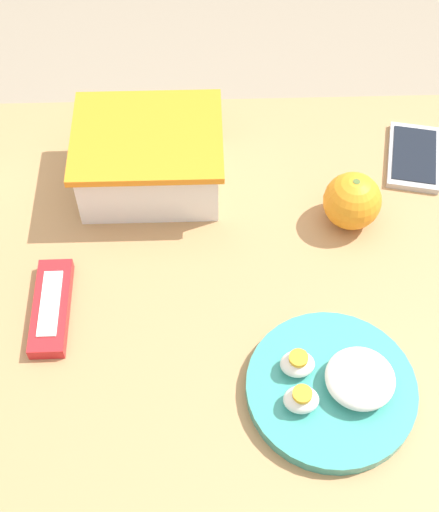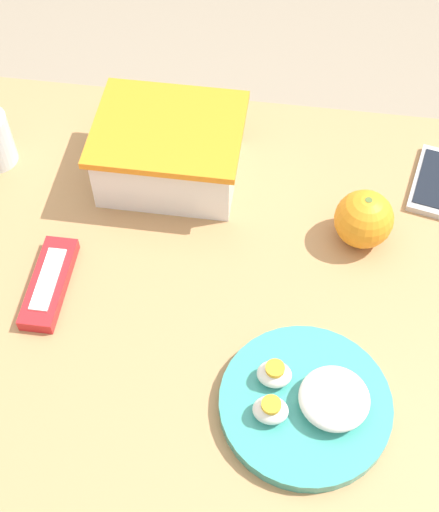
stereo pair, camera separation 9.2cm
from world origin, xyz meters
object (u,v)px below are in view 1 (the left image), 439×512
at_px(rice_plate, 335,386).
at_px(cell_phone, 414,157).
at_px(food_container, 150,161).
at_px(candy_bar, 52,307).
at_px(orange_fruit, 352,201).

xyz_separation_m(rice_plate, cell_phone, (0.17, 0.37, -0.01)).
height_order(food_container, candy_bar, food_container).
bearing_deg(rice_plate, candy_bar, 160.38).
height_order(rice_plate, candy_bar, rice_plate).
relative_size(rice_plate, candy_bar, 1.45).
xyz_separation_m(food_container, cell_phone, (0.39, 0.03, -0.04)).
distance_m(rice_plate, candy_bar, 0.36).
height_order(candy_bar, cell_phone, candy_bar).
distance_m(orange_fruit, rice_plate, 0.27).
bearing_deg(cell_phone, food_container, -175.30).
bearing_deg(orange_fruit, candy_bar, -160.72).
relative_size(food_container, rice_plate, 1.03).
bearing_deg(candy_bar, rice_plate, -19.62).
xyz_separation_m(food_container, candy_bar, (-0.12, -0.22, -0.03)).
bearing_deg(cell_phone, rice_plate, -113.98).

